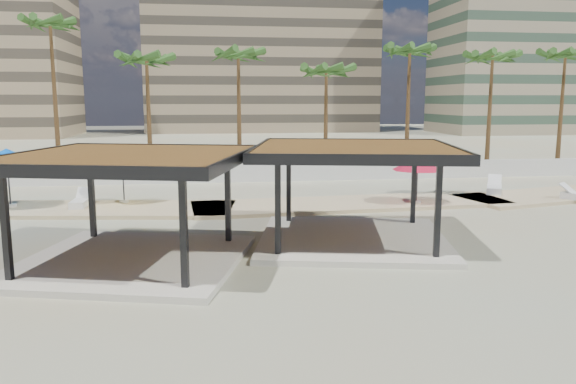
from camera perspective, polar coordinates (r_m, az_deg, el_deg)
name	(u,v)px	position (r m, az deg, el deg)	size (l,w,h in m)	color
ground	(347,241)	(21.47, 6.03, -4.94)	(200.00, 200.00, 0.00)	tan
promenade	(349,202)	(29.20, 6.19, -1.01)	(44.45, 7.97, 0.24)	#C6B284
boundary_wall	(288,172)	(36.83, 0.00, 2.04)	(56.00, 0.30, 1.20)	silver
building_mid	(260,47)	(99.00, -2.83, 14.52)	(38.00, 16.00, 30.40)	#847259
building_east	(541,24)	(101.94, 24.33, 15.28)	(32.00, 15.00, 36.40)	gray
pavilion_central	(354,185)	(20.91, 6.69, 0.75)	(8.52, 8.52, 3.64)	beige
pavilion_west	(130,198)	(18.62, -15.77, -0.61)	(8.79, 8.79, 3.64)	beige
umbrella_a	(7,157)	(29.92, -26.66, 3.22)	(3.35, 3.35, 2.82)	beige
umbrella_b	(122,160)	(29.13, -16.48, 3.17)	(3.65, 3.65, 2.52)	beige
umbrella_c	(418,164)	(28.57, 13.04, 2.77)	(3.19, 3.19, 2.27)	beige
umbrella_d	(439,157)	(32.12, 15.13, 3.43)	(2.84, 2.84, 2.30)	beige
lounger_a	(81,202)	(29.10, -20.30, -0.96)	(0.71, 2.08, 0.79)	silver
lounger_b	(494,188)	(33.38, 20.22, 0.34)	(1.76, 2.39, 0.88)	silver
palm_b	(50,30)	(40.35, -22.99, 14.87)	(3.00, 3.00, 10.95)	brown
palm_c	(147,65)	(38.53, -14.16, 12.43)	(3.00, 3.00, 8.67)	brown
palm_d	(238,60)	(39.22, -5.07, 13.25)	(3.00, 3.00, 9.13)	brown
palm_e	(326,75)	(39.45, 3.91, 11.76)	(3.00, 3.00, 8.06)	brown
palm_f	(410,56)	(41.38, 12.26, 13.36)	(3.00, 3.00, 9.51)	brown
palm_g	(492,62)	(43.41, 20.06, 12.31)	(3.00, 3.00, 9.10)	brown
palm_h	(565,60)	(47.01, 26.33, 11.96)	(3.00, 3.00, 9.38)	brown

